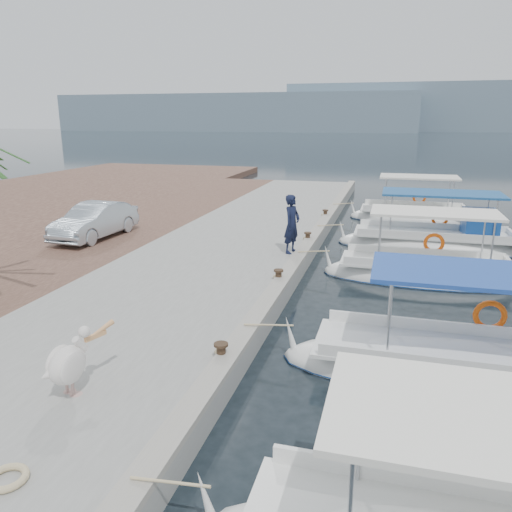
{
  "coord_description": "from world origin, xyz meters",
  "views": [
    {
      "loc": [
        2.6,
        -11.77,
        4.99
      ],
      "look_at": [
        -1.0,
        1.44,
        1.2
      ],
      "focal_mm": 35.0,
      "sensor_mm": 36.0,
      "label": 1
    }
  ],
  "objects_px": {
    "fishing_caique_d": "(435,243)",
    "fishing_caique_e": "(413,218)",
    "fishing_caique_c": "(424,276)",
    "pelican": "(69,363)",
    "parked_car": "(95,221)",
    "fishing_caique_b": "(477,375)",
    "fisherman": "(292,224)"
  },
  "relations": [
    {
      "from": "pelican",
      "to": "parked_car",
      "type": "bearing_deg",
      "value": 120.55
    },
    {
      "from": "parked_car",
      "to": "fishing_caique_b",
      "type": "bearing_deg",
      "value": -25.29
    },
    {
      "from": "fisherman",
      "to": "fishing_caique_d",
      "type": "bearing_deg",
      "value": -31.86
    },
    {
      "from": "fishing_caique_b",
      "to": "fisherman",
      "type": "bearing_deg",
      "value": 127.0
    },
    {
      "from": "fishing_caique_e",
      "to": "fisherman",
      "type": "relative_size",
      "value": 3.11
    },
    {
      "from": "fishing_caique_d",
      "to": "parked_car",
      "type": "xyz_separation_m",
      "value": [
        -12.8,
        -3.81,
        0.98
      ]
    },
    {
      "from": "fishing_caique_d",
      "to": "pelican",
      "type": "bearing_deg",
      "value": -115.93
    },
    {
      "from": "fishing_caique_b",
      "to": "parked_car",
      "type": "height_order",
      "value": "fishing_caique_b"
    },
    {
      "from": "fishing_caique_c",
      "to": "parked_car",
      "type": "distance_m",
      "value": 12.22
    },
    {
      "from": "fishing_caique_c",
      "to": "fisherman",
      "type": "xyz_separation_m",
      "value": [
        -4.38,
        0.37,
        1.38
      ]
    },
    {
      "from": "fishing_caique_c",
      "to": "parked_car",
      "type": "relative_size",
      "value": 1.57
    },
    {
      "from": "fisherman",
      "to": "fishing_caique_b",
      "type": "bearing_deg",
      "value": -123.49
    },
    {
      "from": "fishing_caique_e",
      "to": "parked_car",
      "type": "relative_size",
      "value": 1.53
    },
    {
      "from": "pelican",
      "to": "fisherman",
      "type": "xyz_separation_m",
      "value": [
        1.78,
        9.97,
        0.44
      ]
    },
    {
      "from": "fishing_caique_b",
      "to": "fishing_caique_d",
      "type": "relative_size",
      "value": 1.05
    },
    {
      "from": "fishing_caique_b",
      "to": "fishing_caique_c",
      "type": "height_order",
      "value": "same"
    },
    {
      "from": "fishing_caique_c",
      "to": "parked_car",
      "type": "height_order",
      "value": "fishing_caique_c"
    },
    {
      "from": "fishing_caique_d",
      "to": "fishing_caique_e",
      "type": "bearing_deg",
      "value": 97.07
    },
    {
      "from": "fishing_caique_d",
      "to": "fishing_caique_b",
      "type": "bearing_deg",
      "value": -89.66
    },
    {
      "from": "fishing_caique_c",
      "to": "fishing_caique_d",
      "type": "height_order",
      "value": "same"
    },
    {
      "from": "fisherman",
      "to": "parked_car",
      "type": "relative_size",
      "value": 0.49
    },
    {
      "from": "pelican",
      "to": "fisherman",
      "type": "height_order",
      "value": "fisherman"
    },
    {
      "from": "fishing_caique_b",
      "to": "fishing_caique_e",
      "type": "height_order",
      "value": "same"
    },
    {
      "from": "fishing_caique_c",
      "to": "pelican",
      "type": "relative_size",
      "value": 4.52
    },
    {
      "from": "fishing_caique_c",
      "to": "pelican",
      "type": "distance_m",
      "value": 11.44
    },
    {
      "from": "fishing_caique_b",
      "to": "fishing_caique_d",
      "type": "xyz_separation_m",
      "value": [
        -0.06,
        10.75,
        0.06
      ]
    },
    {
      "from": "fishing_caique_c",
      "to": "fishing_caique_e",
      "type": "distance_m",
      "value": 10.01
    },
    {
      "from": "fishing_caique_d",
      "to": "parked_car",
      "type": "distance_m",
      "value": 13.39
    },
    {
      "from": "fishing_caique_b",
      "to": "fisherman",
      "type": "xyz_separation_m",
      "value": [
        -5.08,
        6.74,
        1.38
      ]
    },
    {
      "from": "fishing_caique_c",
      "to": "fishing_caique_e",
      "type": "relative_size",
      "value": 1.02
    },
    {
      "from": "parked_car",
      "to": "fishing_caique_e",
      "type": "bearing_deg",
      "value": 41.03
    },
    {
      "from": "fishing_caique_c",
      "to": "fisherman",
      "type": "bearing_deg",
      "value": 175.16
    }
  ]
}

